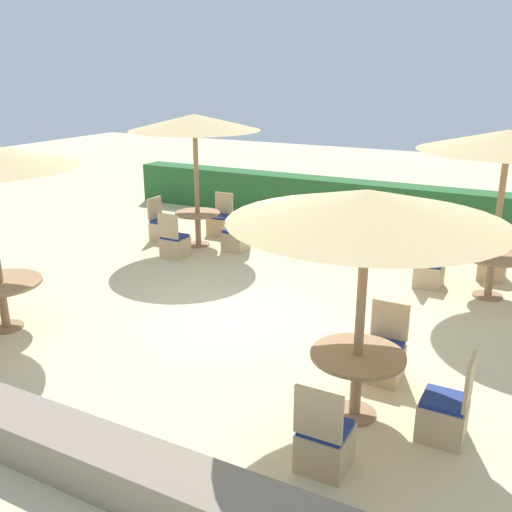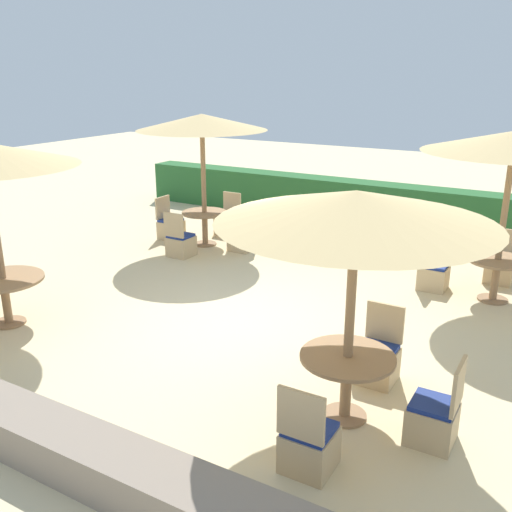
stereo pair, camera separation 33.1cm
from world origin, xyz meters
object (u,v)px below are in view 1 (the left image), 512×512
Objects in this scene: parasol_back_left at (195,123)px; patio_chair_back_left_east at (237,238)px; patio_chair_back_right_north at (493,265)px; patio_chair_back_left_north at (220,223)px; round_table_front_left at (1,291)px; parasol_back_right at (509,141)px; patio_chair_front_right_south at (324,443)px; patio_chair_back_left_south at (175,245)px; patio_chair_front_right_east at (445,414)px; round_table_front_right at (357,368)px; round_table_back_left at (198,220)px; round_table_back_right at (492,266)px; patio_chair_back_right_west at (428,272)px; patio_chair_back_left_west at (163,228)px; patio_chair_front_right_north at (383,358)px; parasol_front_right at (367,207)px.

patio_chair_back_left_east is (0.91, 0.06, -2.31)m from parasol_back_left.
parasol_back_left is 2.95× the size of patio_chair_back_right_north.
round_table_front_left is at bearing 88.13° from patio_chair_back_left_north.
parasol_back_right reaches higher than patio_chair_front_right_south.
patio_chair_back_left_south is 1.30m from patio_chair_back_left_east.
parasol_back_left is 2.50m from patio_chair_back_left_north.
patio_chair_back_left_south and patio_chair_front_right_east have the same top height.
patio_chair_back_left_east is at bearing 47.68° from patio_chair_back_left_south.
patio_chair_back_right_north is 0.92× the size of round_table_front_right.
round_table_back_left is at bearing 92.10° from patio_chair_back_left_south.
patio_chair_back_left_north is 0.97× the size of round_table_back_right.
patio_chair_front_right_east is at bearing -132.15° from patio_chair_back_left_east.
parasol_back_left is 2.95× the size of patio_chair_back_left_south.
parasol_back_left is 5.38m from patio_chair_back_right_west.
patio_chair_back_right_north is 1.00× the size of patio_chair_front_right_east.
patio_chair_back_left_west is 6.95m from patio_chair_front_right_north.
patio_chair_back_left_south is 1.00× the size of patio_chair_front_right_south.
patio_chair_back_left_south is 1.00× the size of patio_chair_back_left_north.
round_table_back_left is 0.95× the size of round_table_front_right.
parasol_back_left is 7.01m from round_table_front_right.
round_table_front_left is at bearing -92.61° from round_table_back_left.
round_table_front_left is 5.39m from patio_chair_front_right_north.
patio_chair_back_left_east is at bearing 131.74° from round_table_front_right.
patio_chair_back_left_east is 1.00× the size of patio_chair_front_right_east.
round_table_front_right is at bearing 90.00° from parasol_front_right.
patio_chair_back_left_north is at bearing 47.61° from patio_chair_front_right_east.
patio_chair_back_left_north and patio_chair_back_right_west have the same top height.
parasol_back_right reaches higher than patio_chair_back_left_north.
parasol_back_right is at bearing 80.78° from patio_chair_front_right_south.
patio_chair_back_right_west is (-1.00, 0.03, -2.29)m from parasol_back_right.
patio_chair_back_left_east is at bearing 76.85° from round_table_front_left.
patio_chair_back_right_north is (6.73, 0.75, 0.00)m from patio_chair_back_left_west.
round_table_back_right is (4.95, -0.26, 0.28)m from patio_chair_back_left_east.
parasol_front_right reaches higher than patio_chair_back_left_west.
parasol_back_left is 7.77m from patio_chair_front_right_east.
patio_chair_back_left_south is at bearing 143.94° from round_table_front_right.
patio_chair_back_left_west is at bearing 6.35° from patio_chair_back_right_north.
parasol_back_left reaches higher than patio_chair_front_right_south.
patio_chair_back_left_north and patio_chair_front_right_east have the same top height.
patio_chair_front_right_south is at bearing 82.63° from patio_chair_back_right_north.
round_table_back_left is 0.83× the size of round_table_front_left.
patio_chair_front_right_east reaches higher than round_table_back_left.
patio_chair_back_left_north is 1.00× the size of patio_chair_back_right_north.
round_table_back_left is 1.03× the size of patio_chair_back_right_west.
patio_chair_back_left_south is at bearing 46.98° from patio_chair_back_left_west.
round_table_back_left is 0.35× the size of parasol_front_right.
round_table_front_left is at bearing -143.11° from round_table_back_right.
patio_chair_front_right_east is (6.84, -4.46, 0.00)m from patio_chair_back_left_west.
round_table_front_left is (-0.22, -4.77, -1.99)m from parasol_back_left.
round_table_front_left is at bearing 12.64° from patio_chair_front_right_north.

